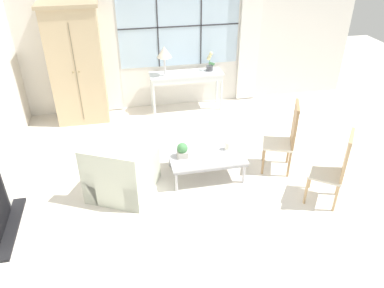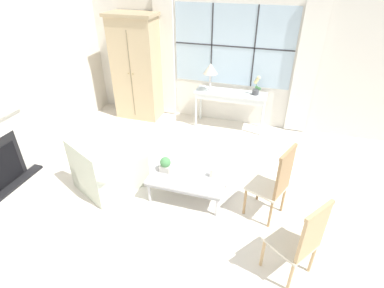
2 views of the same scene
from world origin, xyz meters
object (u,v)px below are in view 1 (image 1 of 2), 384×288
Objects in this scene: accent_chair_wooden at (336,166)px; potted_plant_small at (182,150)px; console_table at (186,77)px; side_chair_wooden at (287,135)px; potted_orchid at (210,63)px; coffee_table at (206,156)px; pillar_candle at (228,146)px; armoire at (77,65)px; armchair_upholstered at (122,176)px; table_lamp at (164,53)px.

accent_chair_wooden reaches higher than potted_plant_small.
side_chair_wooden is (1.06, -2.41, -0.07)m from console_table.
console_table is 0.54m from potted_orchid.
potted_orchid is 0.34× the size of coffee_table.
console_table is 3.54m from accent_chair_wooden.
console_table is at bearing 95.13° from pillar_candle.
side_chair_wooden is 1.24m from coffee_table.
armoire is 1.89× the size of armchair_upholstered.
armoire is 3.04m from coffee_table.
table_lamp reaches higher than accent_chair_wooden.
console_table is 9.71× the size of pillar_candle.
table_lamp is 2.78m from armchair_upholstered.
table_lamp is (-0.42, -0.05, 0.53)m from console_table.
potted_orchid reaches higher than coffee_table.
armoire is 2.02× the size of accent_chair_wooden.
potted_orchid is 0.33× the size of armchair_upholstered.
table_lamp is (1.59, 0.00, 0.12)m from armoire.
side_chair_wooden reaches higher than armchair_upholstered.
pillar_candle is at bearing 170.11° from side_chair_wooden.
potted_plant_small is (-0.98, -2.36, -0.43)m from potted_orchid.
console_table is 1.33× the size of accent_chair_wooden.
coffee_table is 0.36m from pillar_candle.
table_lamp is 2.49× the size of potted_plant_small.
table_lamp is 2.85m from side_chair_wooden.
accent_chair_wooden is (0.90, -3.31, -0.32)m from potted_orchid.
potted_plant_small is (-0.08, -2.27, -0.73)m from table_lamp.
potted_orchid is at bearing 103.27° from side_chair_wooden.
armchair_upholstered is at bearing -172.65° from coffee_table.
coffee_table is at bearing 1.29° from potted_plant_small.
console_table is 1.25× the size of armchair_upholstered.
accent_chair_wooden is at bearing -40.47° from pillar_candle.
table_lamp reaches higher than potted_orchid.
console_table is at bearing 1.35° from armoire.
armoire reaches higher than potted_plant_small.
coffee_table is at bearing -104.83° from potted_orchid.
side_chair_wooden is at bearing 1.51° from armchair_upholstered.
armoire is 2.06m from console_table.
pillar_candle is at bearing -84.87° from console_table.
coffee_table is (-0.62, -2.35, -0.58)m from potted_orchid.
side_chair_wooden is (3.07, -2.36, -0.48)m from armoire.
armoire reaches higher than console_table.
potted_orchid is (0.48, 0.04, 0.23)m from console_table.
potted_orchid is at bearing 5.11° from console_table.
armchair_upholstered is at bearing -178.49° from side_chair_wooden.
console_table is at bearing 6.24° from table_lamp.
pillar_candle is at bearing -44.90° from armoire.
side_chair_wooden is at bearing -66.29° from console_table.
console_table is 1.28× the size of side_chair_wooden.
coffee_table is at bearing -50.40° from armoire.
accent_chair_wooden is 7.30× the size of pillar_candle.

